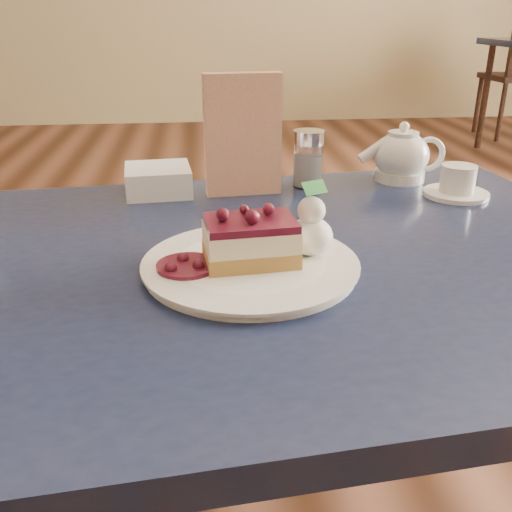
{
  "coord_description": "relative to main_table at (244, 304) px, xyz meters",
  "views": [
    {
      "loc": [
        -0.08,
        -0.73,
        1.03
      ],
      "look_at": [
        -0.02,
        -0.13,
        0.77
      ],
      "focal_mm": 40.0,
      "sensor_mm": 36.0,
      "label": 1
    }
  ],
  "objects": [
    {
      "name": "main_table",
      "position": [
        0.0,
        0.0,
        0.0
      ],
      "size": [
        1.22,
        0.88,
        0.72
      ],
      "rotation": [
        0.0,
        0.0,
        0.09
      ],
      "color": "#18213F",
      "rests_on": "ground"
    },
    {
      "name": "dessert_plate",
      "position": [
        0.0,
        -0.05,
        0.08
      ],
      "size": [
        0.27,
        0.27,
        0.01
      ],
      "primitive_type": "cylinder",
      "color": "white",
      "rests_on": "main_table"
    },
    {
      "name": "cheesecake_slice",
      "position": [
        0.0,
        -0.05,
        0.12
      ],
      "size": [
        0.12,
        0.09,
        0.06
      ],
      "rotation": [
        0.0,
        0.0,
        0.09
      ],
      "color": "#B27C47",
      "rests_on": "dessert_plate"
    },
    {
      "name": "whipped_cream",
      "position": [
        0.09,
        -0.03,
        0.11
      ],
      "size": [
        0.06,
        0.06,
        0.05
      ],
      "color": "white",
      "rests_on": "dessert_plate"
    },
    {
      "name": "berry_sauce",
      "position": [
        -0.08,
        -0.06,
        0.09
      ],
      "size": [
        0.08,
        0.08,
        0.01
      ],
      "primitive_type": "cylinder",
      "color": "#3E1024",
      "rests_on": "dessert_plate"
    },
    {
      "name": "tea_set",
      "position": [
        0.35,
        0.32,
        0.12
      ],
      "size": [
        0.23,
        0.22,
        0.1
      ],
      "color": "white",
      "rests_on": "main_table"
    },
    {
      "name": "menu_card",
      "position": [
        0.02,
        0.29,
        0.18
      ],
      "size": [
        0.14,
        0.04,
        0.21
      ],
      "primitive_type": "cube",
      "rotation": [
        0.0,
        0.0,
        0.09
      ],
      "color": "#FFF3C9",
      "rests_on": "main_table"
    },
    {
      "name": "sugar_shaker",
      "position": [
        0.15,
        0.32,
        0.13
      ],
      "size": [
        0.06,
        0.06,
        0.11
      ],
      "color": "white",
      "rests_on": "main_table"
    },
    {
      "name": "napkin_stack",
      "position": [
        -0.13,
        0.31,
        0.1
      ],
      "size": [
        0.13,
        0.13,
        0.05
      ],
      "primitive_type": "cube",
      "rotation": [
        0.0,
        0.0,
        0.09
      ],
      "color": "white",
      "rests_on": "main_table"
    }
  ]
}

